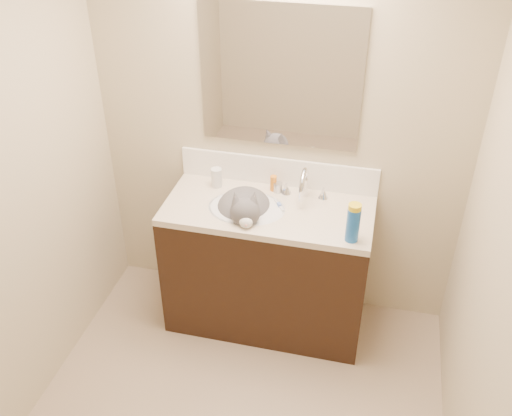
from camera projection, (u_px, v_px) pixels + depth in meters
The scene contains 16 objects.
room_shell at pixel (214, 208), 2.12m from camera, with size 2.24×2.54×2.52m.
vanity_cabinet at pixel (267, 268), 3.51m from camera, with size 1.20×0.55×0.82m, color black.
counter_slab at pixel (268, 210), 3.27m from camera, with size 1.20×0.55×0.04m, color beige.
basin at pixel (247, 218), 3.30m from camera, with size 0.45×0.36×0.14m, color white.
faucet at pixel (304, 186), 3.29m from camera, with size 0.28×0.20×0.21m.
cat at pixel (244, 210), 3.27m from camera, with size 0.44×0.48×0.34m.
backsplash at pixel (278, 172), 3.42m from camera, with size 1.20×0.02×0.18m, color white.
mirror at pixel (280, 77), 3.10m from camera, with size 0.90×0.02×0.80m, color white.
pill_bottle at pixel (217, 178), 3.42m from camera, with size 0.06×0.06×0.12m, color silver.
pill_label at pixel (217, 180), 3.43m from camera, with size 0.06×0.06×0.04m, color orange.
silver_jar at pixel (278, 187), 3.39m from camera, with size 0.05×0.05×0.06m, color #B7B7BC.
amber_bottle at pixel (273, 183), 3.39m from camera, with size 0.04×0.04×0.10m, color orange.
toothbrush at pixel (279, 205), 3.27m from camera, with size 0.01×0.12×0.01m, color silver.
toothbrush_head at pixel (279, 205), 3.27m from camera, with size 0.02×0.03×0.02m, color #6181CF.
spray_can at pixel (353, 225), 2.95m from camera, with size 0.07×0.07×0.19m, color #1957AF.
spray_cap at pixel (355, 208), 2.89m from camera, with size 0.07×0.07×0.04m, color yellow.
Camera 1 is at (0.57, -1.68, 2.66)m, focal length 40.00 mm.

